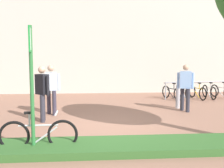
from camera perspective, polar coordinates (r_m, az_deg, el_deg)
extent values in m
plane|color=#936651|center=(7.78, -0.91, -9.12)|extent=(60.00, 60.00, 0.00)
cube|color=beige|center=(15.35, -2.70, 17.19)|extent=(28.00, 1.20, 10.00)
cube|color=#336028|center=(5.93, -2.42, -13.22)|extent=(7.00, 1.10, 0.16)
cylinder|color=#2D7238|center=(5.77, -16.68, -1.29)|extent=(0.08, 0.08, 2.65)
cube|color=#198C33|center=(5.74, -17.00, 9.11)|extent=(0.07, 0.36, 0.52)
cube|color=white|center=(5.74, -17.00, 9.11)|extent=(0.07, 0.30, 0.44)
torus|color=black|center=(6.17, -20.09, -10.37)|extent=(0.66, 0.08, 0.66)
torus|color=black|center=(6.01, -10.46, -10.55)|extent=(0.66, 0.08, 0.66)
cylinder|color=silver|center=(6.01, -15.40, -8.48)|extent=(0.84, 0.06, 0.04)
cylinder|color=silver|center=(6.06, -14.38, -10.81)|extent=(0.61, 0.05, 0.44)
cylinder|color=silver|center=(6.02, -17.17, -7.35)|extent=(0.04, 0.04, 0.28)
cube|color=black|center=(5.98, -17.22, -5.85)|extent=(0.20, 0.09, 0.05)
cylinder|color=silver|center=(5.90, -11.74, -6.07)|extent=(0.05, 0.42, 0.04)
cylinder|color=#99999E|center=(12.61, 11.32, -1.51)|extent=(0.06, 0.06, 0.80)
cylinder|color=#99999E|center=(13.22, 17.72, 0.41)|extent=(3.14, 0.38, 0.06)
torus|color=black|center=(12.39, 13.82, -2.15)|extent=(0.24, 0.59, 0.61)
torus|color=black|center=(13.15, 11.40, -1.63)|extent=(0.24, 0.59, 0.61)
cylinder|color=black|center=(12.74, 12.60, -0.98)|extent=(0.27, 0.74, 0.03)
cylinder|color=black|center=(12.85, 12.34, -1.97)|extent=(0.21, 0.54, 0.40)
cylinder|color=black|center=(12.59, 13.05, -0.57)|extent=(0.03, 0.03, 0.26)
cube|color=black|center=(12.58, 13.07, 0.10)|extent=(0.13, 0.20, 0.05)
cylinder|color=black|center=(13.01, 11.72, 0.24)|extent=(0.38, 0.16, 0.04)
torus|color=black|center=(12.60, 15.79, -2.07)|extent=(0.06, 0.61, 0.61)
torus|color=black|center=(13.48, 14.47, -1.52)|extent=(0.06, 0.61, 0.61)
cylinder|color=silver|center=(13.01, 15.13, -0.90)|extent=(0.04, 0.77, 0.03)
cylinder|color=silver|center=(13.13, 14.98, -1.86)|extent=(0.04, 0.56, 0.40)
cylinder|color=silver|center=(12.84, 15.39, -0.50)|extent=(0.03, 0.03, 0.26)
cube|color=black|center=(12.82, 15.41, 0.15)|extent=(0.08, 0.18, 0.05)
cylinder|color=silver|center=(13.32, 14.67, 0.30)|extent=(0.39, 0.04, 0.04)
torus|color=black|center=(12.87, 18.76, -2.00)|extent=(0.15, 0.61, 0.61)
torus|color=black|center=(13.67, 16.66, -1.48)|extent=(0.15, 0.61, 0.61)
cylinder|color=gold|center=(13.24, 17.70, -0.86)|extent=(0.16, 0.76, 0.03)
cylinder|color=gold|center=(13.35, 17.47, -1.81)|extent=(0.12, 0.56, 0.40)
cylinder|color=gold|center=(13.09, 18.10, -0.47)|extent=(0.03, 0.03, 0.26)
cube|color=black|center=(13.07, 18.12, 0.17)|extent=(0.10, 0.19, 0.05)
cylinder|color=gold|center=(13.52, 16.96, 0.32)|extent=(0.39, 0.10, 0.04)
torus|color=black|center=(13.18, 20.77, -1.89)|extent=(0.06, 0.61, 0.61)
torus|color=black|center=(14.03, 19.16, -1.37)|extent=(0.06, 0.61, 0.61)
cylinder|color=silver|center=(13.58, 19.97, -0.77)|extent=(0.03, 0.77, 0.03)
cylinder|color=silver|center=(13.69, 19.78, -1.69)|extent=(0.03, 0.56, 0.40)
cylinder|color=silver|center=(13.42, 20.28, -0.39)|extent=(0.03, 0.03, 0.26)
cube|color=black|center=(13.40, 20.31, 0.24)|extent=(0.07, 0.18, 0.05)
cylinder|color=silver|center=(13.88, 19.41, 0.38)|extent=(0.39, 0.04, 0.04)
torus|color=black|center=(14.28, 20.96, -1.31)|extent=(0.21, 0.60, 0.61)
cylinder|color=silver|center=(13.90, 22.24, -0.71)|extent=(0.23, 0.75, 0.03)
cylinder|color=silver|center=(14.00, 21.95, -1.61)|extent=(0.18, 0.55, 0.40)
cylinder|color=silver|center=(13.76, 22.72, -0.33)|extent=(0.03, 0.03, 0.26)
cube|color=black|center=(13.75, 22.75, 0.28)|extent=(0.12, 0.20, 0.05)
cylinder|color=silver|center=(14.14, 21.32, 0.41)|extent=(0.38, 0.13, 0.04)
cylinder|color=#ADADB2|center=(10.70, 13.83, -2.64)|extent=(0.16, 0.16, 0.90)
cylinder|color=#2D2D38|center=(8.72, -14.46, -4.78)|extent=(0.14, 0.14, 0.85)
cylinder|color=#2D2D38|center=(8.48, -14.58, -5.09)|extent=(0.14, 0.14, 0.85)
cube|color=black|center=(8.49, -14.65, -0.06)|extent=(0.46, 0.45, 0.62)
cylinder|color=black|center=(8.70, -15.70, -0.15)|extent=(0.09, 0.09, 0.59)
cylinder|color=black|center=(8.29, -13.54, -0.39)|extent=(0.09, 0.09, 0.59)
sphere|color=tan|center=(8.46, -14.74, 2.97)|extent=(0.22, 0.22, 0.22)
cylinder|color=#383342|center=(9.66, -13.28, -3.70)|extent=(0.14, 0.14, 0.85)
cylinder|color=#383342|center=(9.35, -12.18, -4.00)|extent=(0.14, 0.14, 0.85)
cube|color=silver|center=(9.41, -12.84, 0.57)|extent=(0.43, 0.30, 0.62)
cylinder|color=silver|center=(9.42, -14.42, 0.34)|extent=(0.09, 0.09, 0.59)
cylinder|color=silver|center=(9.42, -11.26, 0.42)|extent=(0.09, 0.09, 0.59)
sphere|color=tan|center=(9.38, -12.91, 3.30)|extent=(0.22, 0.22, 0.22)
cylinder|color=#2D2D38|center=(10.35, 14.71, -3.10)|extent=(0.14, 0.14, 0.85)
cylinder|color=#2D2D38|center=(10.06, 15.83, -3.38)|extent=(0.14, 0.14, 0.85)
cube|color=#8CB2E5|center=(10.11, 15.38, 0.87)|extent=(0.45, 0.34, 0.62)
cylinder|color=#8CB2E5|center=(10.10, 13.90, 0.73)|extent=(0.09, 0.09, 0.59)
cylinder|color=#8CB2E5|center=(10.14, 16.84, 0.67)|extent=(0.09, 0.09, 0.59)
sphere|color=tan|center=(10.09, 15.45, 3.42)|extent=(0.22, 0.22, 0.22)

